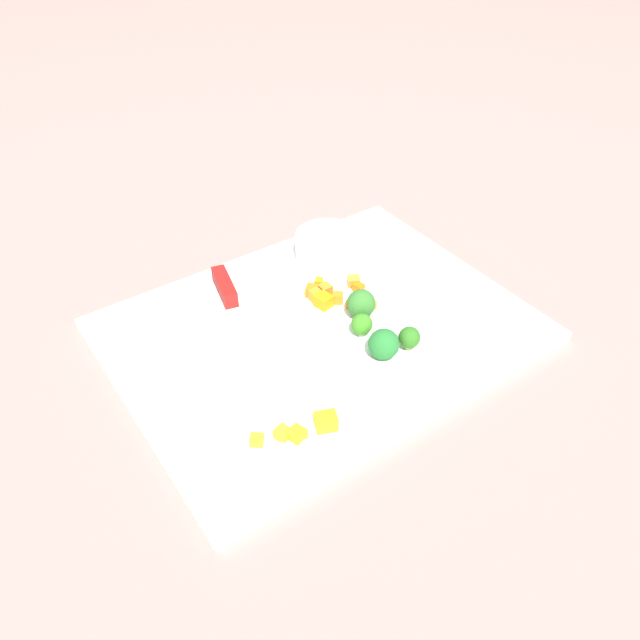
{
  "coord_description": "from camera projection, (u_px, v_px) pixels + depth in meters",
  "views": [
    {
      "loc": [
        0.33,
        0.47,
        0.51
      ],
      "look_at": [
        0.0,
        0.0,
        0.02
      ],
      "focal_mm": 35.02,
      "sensor_mm": 36.0,
      "label": 1
    }
  ],
  "objects": [
    {
      "name": "prep_bowl",
      "position": [
        327.0,
        247.0,
        0.86
      ],
      "size": [
        0.09,
        0.09,
        0.04
      ],
      "primitive_type": "cylinder",
      "color": "white",
      "rests_on": "cutting_board"
    },
    {
      "name": "broccoli_floret_2",
      "position": [
        362.0,
        324.0,
        0.74
      ],
      "size": [
        0.03,
        0.03,
        0.03
      ],
      "color": "#8CAC5F",
      "rests_on": "cutting_board"
    },
    {
      "name": "broccoli_floret_0",
      "position": [
        384.0,
        344.0,
        0.71
      ],
      "size": [
        0.04,
        0.04,
        0.04
      ],
      "color": "#87B564",
      "rests_on": "cutting_board"
    },
    {
      "name": "pepper_dice_2",
      "position": [
        283.0,
        434.0,
        0.62
      ],
      "size": [
        0.02,
        0.02,
        0.01
      ],
      "primitive_type": "cube",
      "rotation": [
        0.0,
        0.0,
        0.27
      ],
      "color": "yellow",
      "rests_on": "cutting_board"
    },
    {
      "name": "cutting_board",
      "position": [
        320.0,
        330.0,
        0.76
      ],
      "size": [
        0.48,
        0.37,
        0.01
      ],
      "primitive_type": "cube",
      "color": "white",
      "rests_on": "ground_plane"
    },
    {
      "name": "chef_knife",
      "position": [
        240.0,
        322.0,
        0.75
      ],
      "size": [
        0.1,
        0.34,
        0.02
      ],
      "rotation": [
        0.0,
        0.0,
        1.33
      ],
      "color": "silver",
      "rests_on": "cutting_board"
    },
    {
      "name": "carrot_dice_2",
      "position": [
        338.0,
        298.0,
        0.79
      ],
      "size": [
        0.02,
        0.02,
        0.01
      ],
      "primitive_type": "cube",
      "rotation": [
        0.0,
        0.0,
        0.86
      ],
      "color": "orange",
      "rests_on": "cutting_board"
    },
    {
      "name": "carrot_dice_7",
      "position": [
        312.0,
        291.0,
        0.8
      ],
      "size": [
        0.02,
        0.02,
        0.01
      ],
      "primitive_type": "cube",
      "rotation": [
        0.0,
        0.0,
        2.31
      ],
      "color": "orange",
      "rests_on": "cutting_board"
    },
    {
      "name": "carrot_dice_3",
      "position": [
        358.0,
        288.0,
        0.81
      ],
      "size": [
        0.01,
        0.02,
        0.01
      ],
      "primitive_type": "cube",
      "rotation": [
        0.0,
        0.0,
        0.22
      ],
      "color": "orange",
      "rests_on": "cutting_board"
    },
    {
      "name": "pepper_dice_0",
      "position": [
        326.0,
        421.0,
        0.63
      ],
      "size": [
        0.03,
        0.02,
        0.02
      ],
      "primitive_type": "cube",
      "rotation": [
        0.0,
        0.0,
        2.76
      ],
      "color": "yellow",
      "rests_on": "cutting_board"
    },
    {
      "name": "carrot_dice_10",
      "position": [
        371.0,
        305.0,
        0.78
      ],
      "size": [
        0.01,
        0.01,
        0.01
      ],
      "primitive_type": "cube",
      "rotation": [
        0.0,
        0.0,
        1.34
      ],
      "color": "orange",
      "rests_on": "cutting_board"
    },
    {
      "name": "carrot_dice_5",
      "position": [
        349.0,
        304.0,
        0.78
      ],
      "size": [
        0.01,
        0.01,
        0.01
      ],
      "primitive_type": "cube",
      "rotation": [
        0.0,
        0.0,
        1.01
      ],
      "color": "orange",
      "rests_on": "cutting_board"
    },
    {
      "name": "pepper_dice_1",
      "position": [
        297.0,
        435.0,
        0.62
      ],
      "size": [
        0.02,
        0.02,
        0.01
      ],
      "primitive_type": "cube",
      "rotation": [
        0.0,
        0.0,
        0.29
      ],
      "color": "yellow",
      "rests_on": "cutting_board"
    },
    {
      "name": "carrot_dice_1",
      "position": [
        319.0,
        282.0,
        0.82
      ],
      "size": [
        0.02,
        0.02,
        0.01
      ],
      "primitive_type": "cube",
      "rotation": [
        0.0,
        0.0,
        0.76
      ],
      "color": "orange",
      "rests_on": "cutting_board"
    },
    {
      "name": "carrot_dice_9",
      "position": [
        354.0,
        281.0,
        0.82
      ],
      "size": [
        0.02,
        0.02,
        0.01
      ],
      "primitive_type": "cube",
      "rotation": [
        0.0,
        0.0,
        1.02
      ],
      "color": "orange",
      "rests_on": "cutting_board"
    },
    {
      "name": "carrot_dice_8",
      "position": [
        363.0,
        311.0,
        0.77
      ],
      "size": [
        0.02,
        0.02,
        0.02
      ],
      "primitive_type": "cube",
      "rotation": [
        0.0,
        0.0,
        1.08
      ],
      "color": "orange",
      "rests_on": "cutting_board"
    },
    {
      "name": "ground_plane",
      "position": [
        320.0,
        334.0,
        0.77
      ],
      "size": [
        4.0,
        4.0,
        0.0
      ],
      "primitive_type": "plane",
      "color": "gray"
    },
    {
      "name": "carrot_dice_4",
      "position": [
        316.0,
        296.0,
        0.79
      ],
      "size": [
        0.01,
        0.01,
        0.02
      ],
      "primitive_type": "cube",
      "rotation": [
        0.0,
        0.0,
        1.57
      ],
      "color": "orange",
      "rests_on": "cutting_board"
    },
    {
      "name": "broccoli_floret_1",
      "position": [
        361.0,
        304.0,
        0.76
      ],
      "size": [
        0.04,
        0.04,
        0.04
      ],
      "color": "#90AF66",
      "rests_on": "cutting_board"
    },
    {
      "name": "pepper_dice_3",
      "position": [
        257.0,
        440.0,
        0.62
      ],
      "size": [
        0.02,
        0.02,
        0.01
      ],
      "primitive_type": "cube",
      "rotation": [
        0.0,
        0.0,
        0.87
      ],
      "color": "yellow",
      "rests_on": "cutting_board"
    },
    {
      "name": "carrot_dice_0",
      "position": [
        324.0,
        301.0,
        0.78
      ],
      "size": [
        0.02,
        0.02,
        0.02
      ],
      "primitive_type": "cube",
      "rotation": [
        0.0,
        0.0,
        1.78
      ],
      "color": "orange",
      "rests_on": "cutting_board"
    },
    {
      "name": "carrot_dice_6",
      "position": [
        325.0,
        290.0,
        0.8
      ],
      "size": [
        0.01,
        0.02,
        0.01
      ],
      "primitive_type": "cube",
      "rotation": [
        0.0,
        0.0,
        1.57
      ],
      "color": "orange",
      "rests_on": "cutting_board"
    },
    {
      "name": "broccoli_floret_3",
      "position": [
        409.0,
        338.0,
        0.72
      ],
      "size": [
        0.03,
        0.03,
        0.03
      ],
      "color": "#96B460",
      "rests_on": "cutting_board"
    }
  ]
}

